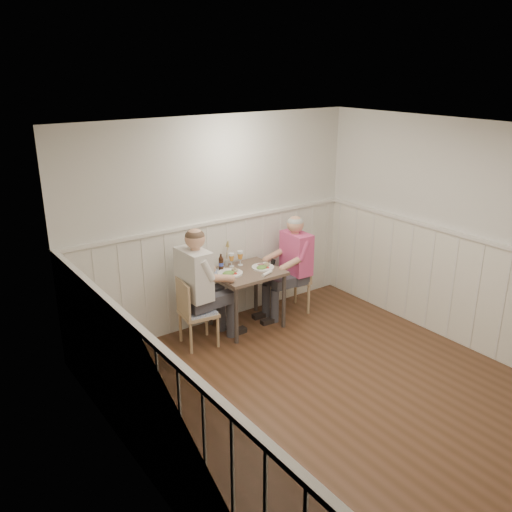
# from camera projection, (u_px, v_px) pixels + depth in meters

# --- Properties ---
(ground_plane) EXTENTS (4.50, 4.50, 0.00)m
(ground_plane) POSITION_uv_depth(u_px,v_px,m) (337.00, 399.00, 5.40)
(ground_plane) COLOR #482D1A
(room_shell) EXTENTS (4.04, 4.54, 2.60)m
(room_shell) POSITION_uv_depth(u_px,v_px,m) (345.00, 255.00, 4.89)
(room_shell) COLOR silver
(room_shell) RESTS_ON ground
(wainscot) EXTENTS (4.00, 4.49, 1.34)m
(wainscot) POSITION_uv_depth(u_px,v_px,m) (295.00, 312.00, 5.69)
(wainscot) COLOR silver
(wainscot) RESTS_ON ground
(dining_table) EXTENTS (0.81, 0.70, 0.75)m
(dining_table) POSITION_uv_depth(u_px,v_px,m) (247.00, 279.00, 6.69)
(dining_table) COLOR brown
(dining_table) RESTS_ON ground
(chair_right) EXTENTS (0.51, 0.51, 0.92)m
(chair_right) POSITION_uv_depth(u_px,v_px,m) (294.00, 275.00, 7.18)
(chair_right) COLOR tan
(chair_right) RESTS_ON ground
(chair_left) EXTENTS (0.44, 0.44, 0.83)m
(chair_left) POSITION_uv_depth(u_px,v_px,m) (194.00, 310.00, 6.28)
(chair_left) COLOR tan
(chair_left) RESTS_ON ground
(man_in_pink) EXTENTS (0.64, 0.44, 1.36)m
(man_in_pink) POSITION_uv_depth(u_px,v_px,m) (293.00, 273.00, 7.09)
(man_in_pink) COLOR #3F3F47
(man_in_pink) RESTS_ON ground
(diner_cream) EXTENTS (0.68, 0.47, 1.45)m
(diner_cream) POSITION_uv_depth(u_px,v_px,m) (198.00, 296.00, 6.29)
(diner_cream) COLOR #3F3F47
(diner_cream) RESTS_ON ground
(plate_man) EXTENTS (0.28, 0.28, 0.07)m
(plate_man) POSITION_uv_depth(u_px,v_px,m) (263.00, 267.00, 6.72)
(plate_man) COLOR white
(plate_man) RESTS_ON dining_table
(plate_diner) EXTENTS (0.31, 0.31, 0.08)m
(plate_diner) POSITION_uv_depth(u_px,v_px,m) (230.00, 273.00, 6.53)
(plate_diner) COLOR white
(plate_diner) RESTS_ON dining_table
(beer_glass_a) EXTENTS (0.08, 0.08, 0.19)m
(beer_glass_a) POSITION_uv_depth(u_px,v_px,m) (240.00, 256.00, 6.79)
(beer_glass_a) COLOR silver
(beer_glass_a) RESTS_ON dining_table
(beer_glass_b) EXTENTS (0.07, 0.07, 0.18)m
(beer_glass_b) POSITION_uv_depth(u_px,v_px,m) (231.00, 258.00, 6.75)
(beer_glass_b) COLOR silver
(beer_glass_b) RESTS_ON dining_table
(beer_bottle) EXTENTS (0.06, 0.06, 0.21)m
(beer_bottle) POSITION_uv_depth(u_px,v_px,m) (221.00, 263.00, 6.63)
(beer_bottle) COLOR black
(beer_bottle) RESTS_ON dining_table
(rolled_napkin) EXTENTS (0.18, 0.10, 0.04)m
(rolled_napkin) POSITION_uv_depth(u_px,v_px,m) (267.00, 273.00, 6.52)
(rolled_napkin) COLOR white
(rolled_napkin) RESTS_ON dining_table
(grass_vase) EXTENTS (0.04, 0.04, 0.33)m
(grass_vase) POSITION_uv_depth(u_px,v_px,m) (226.00, 254.00, 6.79)
(grass_vase) COLOR silver
(grass_vase) RESTS_ON dining_table
(gingham_mat) EXTENTS (0.31, 0.27, 0.01)m
(gingham_mat) POSITION_uv_depth(u_px,v_px,m) (217.00, 272.00, 6.60)
(gingham_mat) COLOR #4D679E
(gingham_mat) RESTS_ON dining_table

